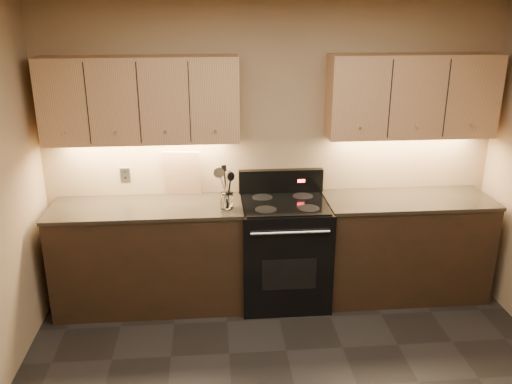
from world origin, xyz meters
The scene contains 13 objects.
wall_back centered at (0.00, 2.00, 1.30)m, with size 4.00×0.04×2.60m, color tan.
counter_left centered at (-1.10, 1.70, 0.47)m, with size 1.62×0.62×0.93m.
counter_right centered at (1.18, 1.70, 0.47)m, with size 1.46×0.62×0.93m.
stove centered at (0.08, 1.68, 0.48)m, with size 0.76×0.68×1.14m.
upper_cab_left centered at (-1.10, 1.85, 1.80)m, with size 1.60×0.30×0.70m, color tan.
upper_cab_right centered at (1.18, 1.85, 1.80)m, with size 1.44×0.30×0.70m, color tan.
outlet_plate centered at (-1.30, 1.99, 1.12)m, with size 0.09×0.01×0.12m, color #B2B5BA.
utensil_crock centered at (-0.42, 1.60, 0.99)m, with size 0.12×0.12×0.13m.
cutting_board centered at (-0.80, 1.96, 1.13)m, with size 0.32×0.02×0.41m, color tan.
wooden_spoon centered at (-0.45, 1.58, 1.10)m, with size 0.06×0.06×0.30m, color tan, non-canonical shape.
black_spoon centered at (-0.42, 1.62, 1.11)m, with size 0.06×0.06×0.33m, color black, non-canonical shape.
black_turner centered at (-0.41, 1.58, 1.13)m, with size 0.08×0.08×0.36m, color black, non-canonical shape.
steel_skimmer centered at (-0.39, 1.58, 1.11)m, with size 0.09×0.09×0.33m, color silver, non-canonical shape.
Camera 1 is at (-0.54, -2.63, 2.56)m, focal length 38.00 mm.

